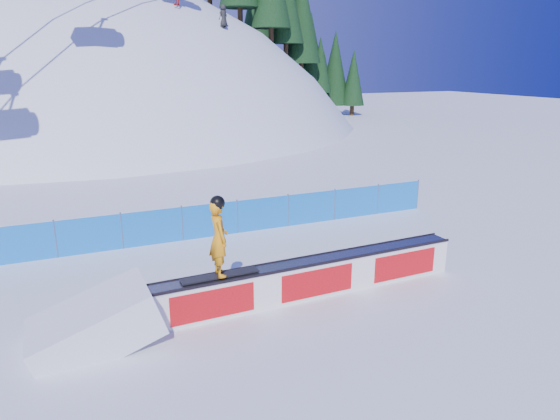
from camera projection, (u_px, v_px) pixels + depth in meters
name	position (u px, v px, depth m)	size (l,w,h in m)	color
ground	(185.00, 299.00, 12.98)	(160.00, 160.00, 0.00)	white
snow_hill	(105.00, 290.00, 54.98)	(64.00, 64.00, 64.00)	silver
treeline	(306.00, 28.00, 53.79)	(20.12, 9.23, 18.11)	#352315
safety_fence	(153.00, 228.00, 16.77)	(22.05, 0.05, 1.30)	blue
rail_box	(312.00, 278.00, 13.04)	(8.63, 0.84, 1.03)	white
snow_ramp	(98.00, 342.00, 10.99)	(2.64, 1.76, 0.99)	white
snowboarder	(219.00, 237.00, 11.59)	(1.90, 0.67, 1.98)	black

